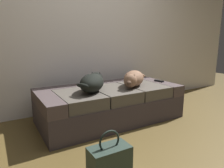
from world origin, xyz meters
TOP-DOWN VIEW (x-y plane):
  - ground_plane at (0.00, 0.00)m, footprint 10.00×10.00m
  - back_wall at (0.00, 1.71)m, footprint 6.40×0.10m
  - couch at (0.00, 1.05)m, footprint 1.82×0.87m
  - dog_dark at (-0.28, 0.97)m, footprint 0.50×0.56m
  - dog_tan at (0.29, 0.93)m, footprint 0.52×0.49m
  - tv_remote at (0.80, 1.00)m, footprint 0.07×0.16m
  - handbag at (-0.59, 0.03)m, footprint 0.32×0.18m

SIDE VIEW (x-z plane):
  - ground_plane at x=0.00m, z-range 0.00..0.00m
  - handbag at x=-0.59m, z-range -0.06..0.31m
  - couch at x=0.00m, z-range 0.00..0.44m
  - tv_remote at x=0.80m, z-range 0.44..0.46m
  - dog_tan at x=0.29m, z-range 0.44..0.65m
  - dog_dark at x=-0.28m, z-range 0.44..0.66m
  - back_wall at x=0.00m, z-range 0.00..2.80m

